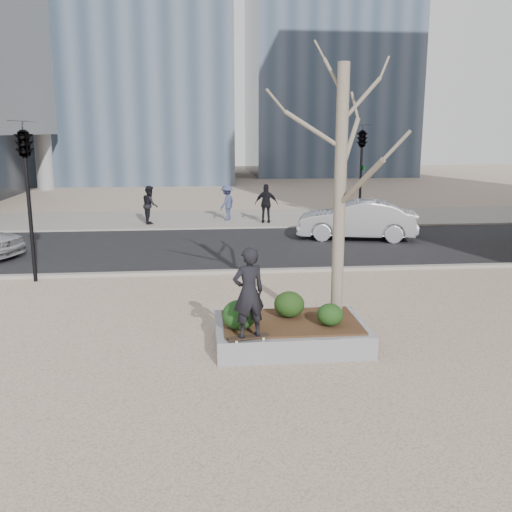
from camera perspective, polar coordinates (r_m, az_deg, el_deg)
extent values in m
plane|color=#C1A98E|center=(11.56, -1.52, -8.98)|extent=(120.00, 120.00, 0.00)
cube|color=black|center=(21.18, -3.46, 0.92)|extent=(60.00, 8.00, 0.02)
cube|color=gray|center=(28.07, -4.02, 3.75)|extent=(60.00, 6.00, 0.02)
cube|color=gray|center=(11.59, 3.46, -7.76)|extent=(3.00, 2.00, 0.45)
cube|color=#382314|center=(11.51, 3.48, -6.61)|extent=(2.70, 1.70, 0.04)
ellipsoid|color=#113514|center=(10.96, -1.65, -5.89)|extent=(0.67, 0.67, 0.57)
ellipsoid|color=black|center=(11.67, 3.34, -4.85)|extent=(0.62, 0.62, 0.53)
ellipsoid|color=black|center=(11.26, 7.41, -5.84)|extent=(0.51, 0.51, 0.44)
imported|color=black|center=(10.30, -0.75, -3.68)|extent=(0.70, 0.57, 1.67)
imported|color=#A6A8AE|center=(22.87, 10.02, 3.57)|extent=(4.88, 2.64, 1.53)
imported|color=black|center=(26.77, -10.54, 5.07)|extent=(0.78, 0.94, 1.75)
imported|color=#373F64|center=(27.42, -2.92, 5.35)|extent=(1.09, 1.25, 1.68)
imported|color=black|center=(26.53, 1.04, 5.27)|extent=(1.11, 0.60, 1.80)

